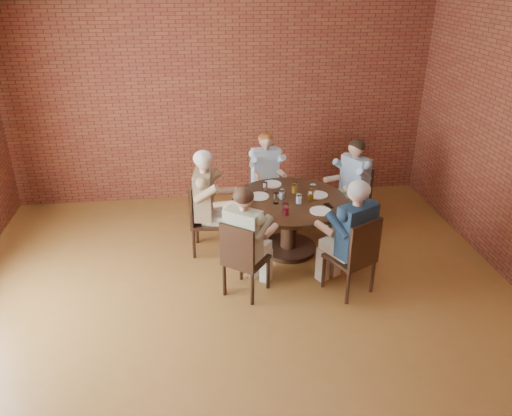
{
  "coord_description": "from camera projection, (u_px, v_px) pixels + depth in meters",
  "views": [
    {
      "loc": [
        -0.42,
        -4.12,
        3.44
      ],
      "look_at": [
        0.23,
        1.0,
        0.94
      ],
      "focal_mm": 35.0,
      "sensor_mm": 36.0,
      "label": 1
    }
  ],
  "objects": [
    {
      "name": "plate_d",
      "position": [
        320.0,
        211.0,
        6.07
      ],
      "size": [
        0.26,
        0.26,
        0.01
      ],
      "primitive_type": "cylinder",
      "color": "white",
      "rests_on": "dining_table"
    },
    {
      "name": "chair_a",
      "position": [
        354.0,
        194.0,
        7.13
      ],
      "size": [
        0.57,
        0.57,
        0.93
      ],
      "rotation": [
        0.0,
        0.0,
        -1.08
      ],
      "color": "#311B10",
      "rests_on": "floor"
    },
    {
      "name": "diner_c",
      "position": [
        209.0,
        203.0,
        6.42
      ],
      "size": [
        0.76,
        0.65,
        1.4
      ],
      "primitive_type": null,
      "rotation": [
        0.0,
        0.0,
        1.45
      ],
      "color": "brown",
      "rests_on": "floor"
    },
    {
      "name": "plate_b",
      "position": [
        272.0,
        184.0,
        6.83
      ],
      "size": [
        0.26,
        0.26,
        0.01
      ],
      "primitive_type": "cylinder",
      "color": "white",
      "rests_on": "dining_table"
    },
    {
      "name": "floor",
      "position": [
        246.0,
        331.0,
        5.22
      ],
      "size": [
        7.0,
        7.0,
        0.0
      ],
      "primitive_type": "plane",
      "color": "brown",
      "rests_on": "ground"
    },
    {
      "name": "chair_b",
      "position": [
        265.0,
        183.0,
        7.52
      ],
      "size": [
        0.46,
        0.46,
        0.91
      ],
      "rotation": [
        0.0,
        0.0,
        0.14
      ],
      "color": "#311B10",
      "rests_on": "floor"
    },
    {
      "name": "chair_c",
      "position": [
        202.0,
        215.0,
        6.49
      ],
      "size": [
        0.51,
        0.51,
        0.98
      ],
      "rotation": [
        0.0,
        0.0,
        1.45
      ],
      "color": "#311B10",
      "rests_on": "floor"
    },
    {
      "name": "glass_f",
      "position": [
        286.0,
        209.0,
        5.97
      ],
      "size": [
        0.07,
        0.07,
        0.14
      ],
      "primitive_type": "cylinder",
      "color": "white",
      "rests_on": "dining_table"
    },
    {
      "name": "glass_g",
      "position": [
        299.0,
        198.0,
        6.26
      ],
      "size": [
        0.07,
        0.07,
        0.14
      ],
      "primitive_type": "cylinder",
      "color": "white",
      "rests_on": "dining_table"
    },
    {
      "name": "glass_e",
      "position": [
        276.0,
        198.0,
        6.25
      ],
      "size": [
        0.07,
        0.07,
        0.14
      ],
      "primitive_type": "cylinder",
      "color": "white",
      "rests_on": "dining_table"
    },
    {
      "name": "glass_d",
      "position": [
        282.0,
        194.0,
        6.38
      ],
      "size": [
        0.07,
        0.07,
        0.14
      ],
      "primitive_type": "cylinder",
      "color": "white",
      "rests_on": "dining_table"
    },
    {
      "name": "chair_d",
      "position": [
        242.0,
        257.0,
        5.58
      ],
      "size": [
        0.6,
        0.6,
        0.94
      ],
      "rotation": [
        0.0,
        0.0,
        2.49
      ],
      "color": "#311B10",
      "rests_on": "floor"
    },
    {
      "name": "diner_a",
      "position": [
        351.0,
        185.0,
        7.02
      ],
      "size": [
        0.81,
        0.77,
        1.32
      ],
      "primitive_type": null,
      "rotation": [
        0.0,
        0.0,
        -1.08
      ],
      "color": "teal",
      "rests_on": "floor"
    },
    {
      "name": "diner_b",
      "position": [
        266.0,
        176.0,
        7.39
      ],
      "size": [
        0.58,
        0.68,
        1.29
      ],
      "primitive_type": null,
      "rotation": [
        0.0,
        0.0,
        0.14
      ],
      "color": "#99B2C3",
      "rests_on": "floor"
    },
    {
      "name": "glass_b",
      "position": [
        295.0,
        188.0,
        6.56
      ],
      "size": [
        0.07,
        0.07,
        0.14
      ],
      "primitive_type": "cylinder",
      "color": "white",
      "rests_on": "dining_table"
    },
    {
      "name": "glass_c",
      "position": [
        265.0,
        187.0,
        6.57
      ],
      "size": [
        0.07,
        0.07,
        0.14
      ],
      "primitive_type": "cylinder",
      "color": "white",
      "rests_on": "dining_table"
    },
    {
      "name": "glass_h",
      "position": [
        311.0,
        195.0,
        6.34
      ],
      "size": [
        0.07,
        0.07,
        0.14
      ],
      "primitive_type": "cylinder",
      "color": "white",
      "rests_on": "dining_table"
    },
    {
      "name": "smartphone",
      "position": [
        328.0,
        206.0,
        6.21
      ],
      "size": [
        0.1,
        0.16,
        0.01
      ],
      "primitive_type": "cube",
      "rotation": [
        0.0,
        0.0,
        0.2
      ],
      "color": "black",
      "rests_on": "dining_table"
    },
    {
      "name": "diner_e",
      "position": [
        351.0,
        237.0,
        5.6
      ],
      "size": [
        0.83,
        0.88,
        1.4
      ],
      "primitive_type": null,
      "rotation": [
        0.0,
        0.0,
        3.63
      ],
      "color": "#16293F",
      "rests_on": "floor"
    },
    {
      "name": "plate_c",
      "position": [
        259.0,
        196.0,
        6.46
      ],
      "size": [
        0.26,
        0.26,
        0.01
      ],
      "primitive_type": "cylinder",
      "color": "white",
      "rests_on": "dining_table"
    },
    {
      "name": "wall_back",
      "position": [
        221.0,
        93.0,
        7.61
      ],
      "size": [
        7.0,
        0.0,
        7.0
      ],
      "primitive_type": "plane",
      "rotation": [
        1.57,
        0.0,
        0.0
      ],
      "color": "brown",
      "rests_on": "ground"
    },
    {
      "name": "dining_table",
      "position": [
        289.0,
        215.0,
        6.49
      ],
      "size": [
        1.48,
        1.48,
        0.75
      ],
      "color": "#311B10",
      "rests_on": "floor"
    },
    {
      "name": "chair_e",
      "position": [
        356.0,
        254.0,
        5.61
      ],
      "size": [
        0.62,
        0.62,
        0.97
      ],
      "rotation": [
        0.0,
        0.0,
        3.63
      ],
      "color": "#311B10",
      "rests_on": "floor"
    },
    {
      "name": "plate_a",
      "position": [
        318.0,
        195.0,
        6.5
      ],
      "size": [
        0.26,
        0.26,
        0.01
      ],
      "primitive_type": "cylinder",
      "color": "white",
      "rests_on": "dining_table"
    },
    {
      "name": "diner_d",
      "position": [
        246.0,
        242.0,
        5.57
      ],
      "size": [
        0.82,
        0.84,
        1.34
      ],
      "primitive_type": null,
      "rotation": [
        0.0,
        0.0,
        2.49
      ],
      "color": "tan",
      "rests_on": "floor"
    },
    {
      "name": "glass_a",
      "position": [
        313.0,
        190.0,
        6.5
      ],
      "size": [
        0.07,
        0.07,
        0.14
      ],
      "primitive_type": "cylinder",
      "color": "white",
      "rests_on": "dining_table"
    }
  ]
}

